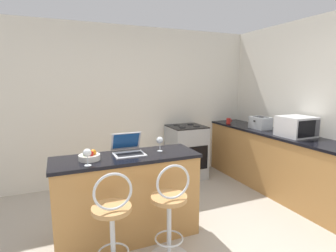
# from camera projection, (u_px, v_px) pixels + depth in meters

# --- Properties ---
(wall_back) EXTENTS (12.00, 0.06, 2.60)m
(wall_back) POSITION_uv_depth(u_px,v_px,m) (124.00, 105.00, 4.43)
(wall_back) COLOR silver
(wall_back) RESTS_ON ground_plane
(breakfast_bar) EXTENTS (1.52, 0.53, 0.93)m
(breakfast_bar) POSITION_uv_depth(u_px,v_px,m) (128.00, 197.00, 2.82)
(breakfast_bar) COLOR #B27C42
(breakfast_bar) RESTS_ON ground_plane
(counter_right) EXTENTS (0.60, 3.02, 0.93)m
(counter_right) POSITION_uv_depth(u_px,v_px,m) (281.00, 164.00, 3.97)
(counter_right) COLOR #B27C42
(counter_right) RESTS_ON ground_plane
(bar_stool_near) EXTENTS (0.40, 0.40, 0.98)m
(bar_stool_near) POSITION_uv_depth(u_px,v_px,m) (113.00, 229.00, 2.24)
(bar_stool_near) COLOR silver
(bar_stool_near) RESTS_ON ground_plane
(bar_stool_far) EXTENTS (0.40, 0.40, 0.98)m
(bar_stool_far) POSITION_uv_depth(u_px,v_px,m) (170.00, 216.00, 2.44)
(bar_stool_far) COLOR silver
(bar_stool_far) RESTS_ON ground_plane
(laptop) EXTENTS (0.32, 0.32, 0.22)m
(laptop) POSITION_uv_depth(u_px,v_px,m) (128.00, 148.00, 2.83)
(laptop) COLOR silver
(laptop) RESTS_ON breakfast_bar
(microwave) EXTENTS (0.44, 0.41, 0.28)m
(microwave) POSITION_uv_depth(u_px,v_px,m) (296.00, 126.00, 3.69)
(microwave) COLOR silver
(microwave) RESTS_ON counter_right
(toaster) EXTENTS (0.25, 0.32, 0.20)m
(toaster) POSITION_uv_depth(u_px,v_px,m) (260.00, 123.00, 4.29)
(toaster) COLOR #9EA3A8
(toaster) RESTS_ON counter_right
(stove_range) EXTENTS (0.61, 0.59, 0.94)m
(stove_range) POSITION_uv_depth(u_px,v_px,m) (186.00, 152.00, 4.66)
(stove_range) COLOR #9EA3A8
(stove_range) RESTS_ON ground_plane
(wine_glass_tall) EXTENTS (0.07, 0.07, 0.16)m
(wine_glass_tall) POSITION_uv_depth(u_px,v_px,m) (160.00, 141.00, 2.91)
(wine_glass_tall) COLOR silver
(wine_glass_tall) RESTS_ON breakfast_bar
(mug_red) EXTENTS (0.10, 0.08, 0.10)m
(mug_red) POSITION_uv_depth(u_px,v_px,m) (229.00, 121.00, 4.83)
(mug_red) COLOR red
(mug_red) RESTS_ON counter_right
(fruit_bowl) EXTENTS (0.21, 0.21, 0.11)m
(fruit_bowl) POSITION_uv_depth(u_px,v_px,m) (90.00, 156.00, 2.59)
(fruit_bowl) COLOR silver
(fruit_bowl) RESTS_ON breakfast_bar
(mug_white) EXTENTS (0.10, 0.08, 0.10)m
(mug_white) POSITION_uv_depth(u_px,v_px,m) (252.00, 121.00, 4.74)
(mug_white) COLOR white
(mug_white) RESTS_ON counter_right
(wine_glass_short) EXTENTS (0.08, 0.08, 0.16)m
(wine_glass_short) POSITION_uv_depth(u_px,v_px,m) (87.00, 153.00, 2.40)
(wine_glass_short) COLOR silver
(wine_glass_short) RESTS_ON breakfast_bar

